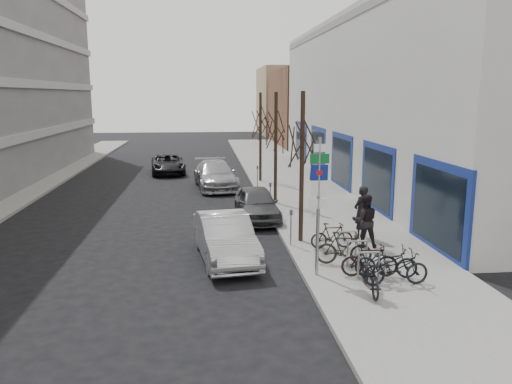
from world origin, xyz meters
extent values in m
plane|color=black|center=(0.00, 0.00, 0.00)|extent=(120.00, 120.00, 0.00)
cube|color=slate|center=(4.50, 10.00, 0.07)|extent=(5.00, 70.00, 0.15)
cube|color=#B7B7B2|center=(17.00, 16.00, 5.00)|extent=(20.00, 32.00, 10.00)
cube|color=brown|center=(13.00, 40.00, 4.00)|extent=(12.00, 14.00, 8.00)
cube|color=#937A5B|center=(13.50, 55.00, 4.50)|extent=(13.00, 12.00, 9.00)
cylinder|color=gray|center=(2.40, 0.00, 2.10)|extent=(0.10, 0.10, 4.20)
cube|color=white|center=(2.40, -0.03, 3.90)|extent=(0.35, 0.03, 0.22)
cube|color=#0C5926|center=(2.40, -0.03, 3.60)|extent=(0.55, 0.03, 0.28)
cube|color=navy|center=(2.40, -0.03, 3.20)|extent=(0.50, 0.03, 0.45)
cube|color=maroon|center=(2.40, -0.04, 3.20)|extent=(0.18, 0.02, 0.14)
cube|color=white|center=(2.40, -0.03, 2.75)|extent=(0.45, 0.03, 0.45)
cube|color=white|center=(2.40, -0.03, 2.30)|extent=(0.55, 0.03, 0.28)
cylinder|color=gray|center=(3.50, -0.50, 0.55)|extent=(0.06, 0.06, 0.80)
cylinder|color=gray|center=(4.10, -0.50, 0.55)|extent=(0.06, 0.06, 0.80)
cylinder|color=gray|center=(3.80, -0.50, 0.95)|extent=(0.60, 0.06, 0.06)
cylinder|color=gray|center=(3.50, 0.60, 0.55)|extent=(0.06, 0.06, 0.80)
cylinder|color=gray|center=(4.10, 0.60, 0.55)|extent=(0.06, 0.06, 0.80)
cylinder|color=gray|center=(3.80, 0.60, 0.95)|extent=(0.60, 0.06, 0.06)
cylinder|color=gray|center=(3.50, 1.70, 0.55)|extent=(0.06, 0.06, 0.80)
cylinder|color=gray|center=(4.10, 1.70, 0.55)|extent=(0.06, 0.06, 0.80)
cylinder|color=gray|center=(3.80, 1.70, 0.95)|extent=(0.60, 0.06, 0.06)
cylinder|color=black|center=(2.60, 3.50, 2.75)|extent=(0.16, 0.16, 5.50)
cylinder|color=black|center=(2.60, 10.00, 2.75)|extent=(0.16, 0.16, 5.50)
cylinder|color=black|center=(2.60, 16.50, 2.75)|extent=(0.16, 0.16, 5.50)
cylinder|color=gray|center=(2.15, 3.00, 0.70)|extent=(0.05, 0.05, 1.10)
cube|color=#3F3F44|center=(2.15, 3.00, 1.33)|extent=(0.10, 0.08, 0.18)
cylinder|color=gray|center=(2.15, 8.50, 0.70)|extent=(0.05, 0.05, 1.10)
cube|color=#3F3F44|center=(2.15, 8.50, 1.33)|extent=(0.10, 0.08, 0.18)
cylinder|color=gray|center=(2.15, 14.00, 0.70)|extent=(0.05, 0.05, 1.10)
cube|color=#3F3F44|center=(2.15, 14.00, 1.33)|extent=(0.10, 0.08, 0.18)
imported|color=black|center=(3.55, -1.42, 0.70)|extent=(0.71, 1.85, 1.10)
imported|color=black|center=(3.89, -0.32, 0.66)|extent=(1.71, 0.69, 1.01)
imported|color=black|center=(4.35, -0.41, 0.70)|extent=(1.87, 0.87, 1.10)
imported|color=black|center=(3.43, 0.81, 0.69)|extent=(1.83, 0.87, 1.07)
imported|color=black|center=(4.39, -1.02, 0.72)|extent=(1.88, 0.59, 1.14)
imported|color=black|center=(3.50, 2.48, 0.61)|extent=(1.54, 0.52, 0.92)
imported|color=#B4B5BA|center=(-0.20, 2.08, 0.75)|extent=(2.19, 4.75, 1.51)
imported|color=#434347|center=(1.40, 7.30, 0.72)|extent=(1.87, 4.27, 1.43)
imported|color=#9B9A9F|center=(-0.20, 15.06, 0.78)|extent=(2.74, 5.58, 1.56)
imported|color=black|center=(-3.34, 20.94, 0.67)|extent=(2.69, 4.99, 1.33)
imported|color=black|center=(4.88, 3.66, 1.12)|extent=(0.85, 0.80, 1.95)
imported|color=black|center=(4.66, 2.55, 1.09)|extent=(0.75, 0.55, 1.88)
camera|label=1|loc=(-0.83, -13.71, 5.37)|focal=35.00mm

